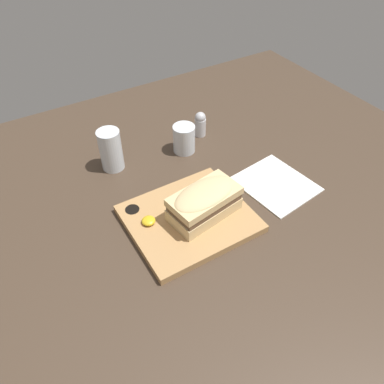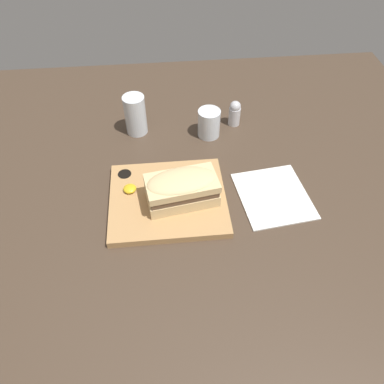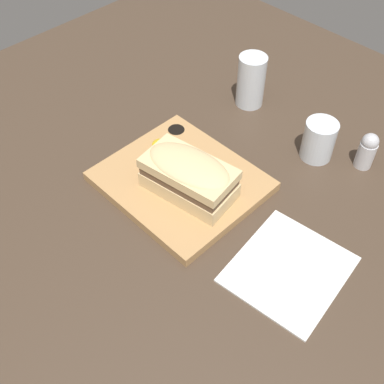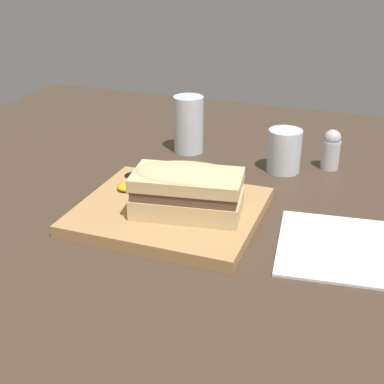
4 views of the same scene
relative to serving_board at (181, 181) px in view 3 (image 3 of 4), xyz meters
The scene contains 8 objects.
dining_table 9.22cm from the serving_board, 30.92° to the left, with size 149.98×127.92×2.00cm.
serving_board is the anchor object (origin of this frame).
sandwich 6.45cm from the serving_board, 19.74° to the right, with size 17.95×11.39×7.93cm.
mustard_dollop 9.74cm from the serving_board, 161.89° to the left, with size 3.24×3.24×1.30cm.
water_glass 30.02cm from the serving_board, 104.63° to the left, with size 6.22×6.22×11.83cm.
wine_glass 28.66cm from the serving_board, 61.84° to the left, with size 6.46×6.46×8.29cm.
napkin 26.74cm from the serving_board, ahead, with size 19.11×20.85×0.40cm.
salt_shaker 36.82cm from the serving_board, 53.62° to the left, with size 3.47×3.47×7.92cm.
Camera 3 is at (38.85, -47.68, 70.08)cm, focal length 45.00 mm.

